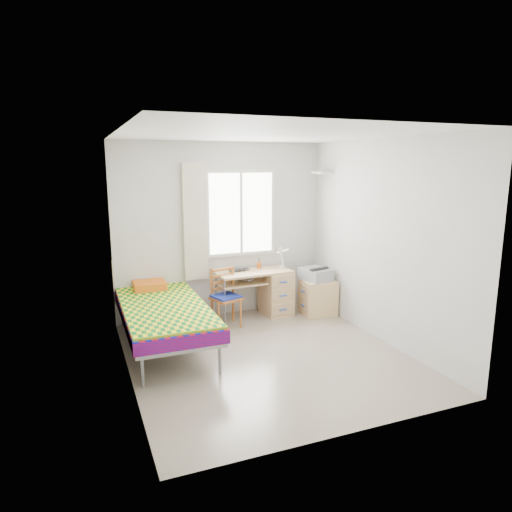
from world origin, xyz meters
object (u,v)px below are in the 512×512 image
at_px(bed, 163,310).
at_px(cabinet, 318,297).
at_px(desk, 272,290).
at_px(chair, 225,293).
at_px(printer, 316,274).

bearing_deg(bed, cabinet, 8.22).
distance_m(desk, cabinet, 0.72).
bearing_deg(chair, desk, -4.39).
height_order(desk, printer, printer).
bearing_deg(printer, cabinet, -55.64).
relative_size(bed, printer, 4.31).
relative_size(cabinet, printer, 1.06).
relative_size(chair, cabinet, 1.55).
bearing_deg(bed, desk, 19.06).
bearing_deg(desk, bed, -164.13).
bearing_deg(bed, chair, 23.32).
bearing_deg(cabinet, printer, 143.17).
xyz_separation_m(cabinet, printer, (-0.03, 0.03, 0.36)).
relative_size(desk, cabinet, 2.14).
xyz_separation_m(bed, cabinet, (2.43, 0.34, -0.19)).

